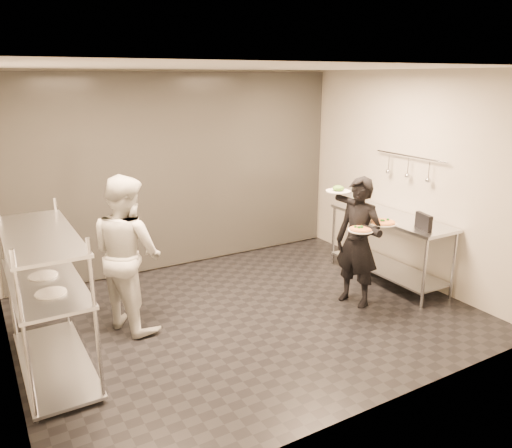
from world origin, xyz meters
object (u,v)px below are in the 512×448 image
pizza_plate_near (361,229)px  pos_monitor (424,222)px  prep_counter (389,237)px  bottle_clear (359,196)px  bottle_green (354,197)px  chef (127,253)px  salad_plate (338,190)px  waiter (358,242)px  bottle_dark (356,194)px  pass_rack (47,295)px  pizza_plate_far (383,222)px

pizza_plate_near → pos_monitor: size_ratio=1.06×
prep_counter → pos_monitor: (-0.12, -0.65, 0.39)m
bottle_clear → bottle_green: bearing=-144.8°
chef → pos_monitor: bearing=-129.1°
salad_plate → bottle_clear: bearing=37.7°
pos_monitor → bottle_green: size_ratio=0.98×
prep_counter → bottle_green: bearing=101.4°
waiter → bottle_green: 1.23m
chef → bottle_clear: size_ratio=10.08×
bottle_green → bottle_dark: bearing=42.1°
pizza_plate_near → bottle_dark: size_ratio=1.18×
pizza_plate_near → bottle_clear: (1.13, 1.31, -0.01)m
pass_rack → salad_plate: bearing=-0.8°
chef → salad_plate: 2.57m
bottle_dark → bottle_green: bearing=-137.9°
pizza_plate_far → chef: bearing=160.2°
pizza_plate_near → pos_monitor: (0.87, -0.14, -0.00)m
prep_counter → pizza_plate_near: 1.18m
waiter → pizza_plate_far: (0.20, -0.18, 0.26)m
prep_counter → waiter: size_ratio=1.14×
pizza_plate_near → pizza_plate_far: bearing=-0.6°
chef → pizza_plate_far: chef is taller
waiter → prep_counter: bearing=93.5°
pos_monitor → pizza_plate_near: bearing=-175.5°
pass_rack → salad_plate: size_ratio=5.33×
chef → prep_counter: bearing=-118.1°
pizza_plate_far → salad_plate: (-0.31, 0.47, 0.34)m
salad_plate → bottle_dark: (1.04, 0.85, -0.35)m
chef → bottle_green: 3.31m
chef → pizza_plate_near: (2.43, -1.00, 0.16)m
salad_plate → bottle_dark: salad_plate is taller
pizza_plate_near → bottle_dark: bearing=50.8°
chef → bottle_dark: 3.52m
pizza_plate_far → pos_monitor: size_ratio=1.17×
pass_rack → bottle_clear: bearing=10.2°
salad_plate → bottle_green: (0.84, 0.67, -0.33)m
pizza_plate_near → bottle_green: (0.87, 1.13, 0.04)m
waiter → bottle_green: size_ratio=5.55×
pass_rack → bottle_green: 4.26m
bottle_dark → salad_plate: bearing=-140.9°
salad_plate → prep_counter: bearing=2.9°
waiter → pizza_plate_near: waiter is taller
waiter → salad_plate: 0.68m
waiter → pass_rack: bearing=-113.2°
bottle_dark → chef: bearing=-174.9°
salad_plate → bottle_clear: size_ratio=1.75×
prep_counter → pizza_plate_far: pizza_plate_far is taller
pizza_plate_near → bottle_green: bottle_green is taller
waiter → pizza_plate_near: 0.32m
waiter → bottle_clear: 1.52m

